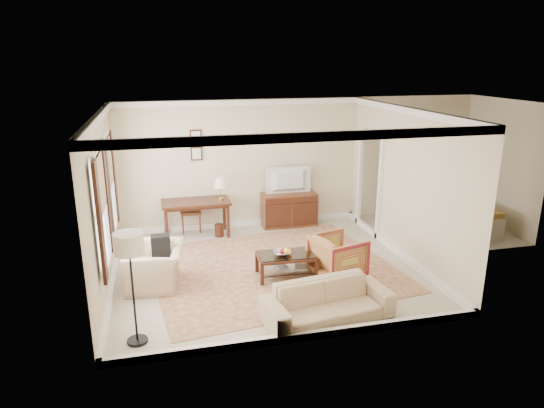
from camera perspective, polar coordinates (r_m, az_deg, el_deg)
name	(u,v)px	position (r m, az deg, el deg)	size (l,w,h in m)	color
room_shell	(265,136)	(8.39, -0.86, 7.99)	(5.51, 5.01, 2.91)	beige
annex_bedroom	(446,215)	(11.70, 19.84, -1.20)	(3.00, 2.70, 2.90)	beige
window_front	(101,210)	(7.76, -19.45, -0.70)	(0.12, 1.56, 1.80)	#CCB284
window_rear	(109,185)	(9.30, -18.58, 2.19)	(0.12, 1.56, 1.80)	#CCB284
doorway	(369,184)	(10.94, 11.39, 2.28)	(0.10, 1.12, 2.25)	white
rug	(272,268)	(9.09, 0.06, -7.55)	(4.33, 3.71, 0.01)	brown
writing_desk	(196,206)	(10.60, -8.95, -0.21)	(1.46, 0.73, 0.80)	#3E1D11
desk_chair	(190,209)	(10.98, -9.60, -0.55)	(0.45, 0.45, 1.05)	brown
desk_lamp	(221,188)	(10.56, -6.02, 1.86)	(0.32, 0.32, 0.50)	silver
framed_prints	(196,145)	(10.75, -8.92, 6.88)	(0.25, 0.04, 0.68)	#3E1D11
sideboard	(289,210)	(11.23, 2.02, -0.65)	(1.26, 0.48, 0.78)	brown
tv	(290,172)	(10.98, 2.10, 3.74)	(1.00, 0.57, 0.13)	black
coffee_table	(286,259)	(8.65, 1.68, -6.52)	(1.05, 0.64, 0.44)	#3E1D11
fruit_bowl	(282,252)	(8.54, 1.18, -5.71)	(0.42, 0.42, 0.10)	silver
book_a	(275,267)	(8.73, 0.34, -7.43)	(0.28, 0.04, 0.38)	brown
book_b	(295,267)	(8.76, 2.72, -7.39)	(0.28, 0.03, 0.38)	brown
striped_armchair	(338,254)	(8.71, 7.73, -5.89)	(0.81, 0.76, 0.84)	maroon
club_armchair	(155,260)	(8.52, -13.64, -6.42)	(1.07, 0.69, 0.93)	#CBB189
backpack	(161,244)	(8.50, -12.96, -4.63)	(0.32, 0.22, 0.40)	black
sofa	(328,296)	(7.35, 6.59, -10.70)	(1.93, 0.56, 0.76)	#CBB189
floor_lamp	(129,252)	(6.59, -16.43, -5.40)	(0.39, 0.39, 1.60)	black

